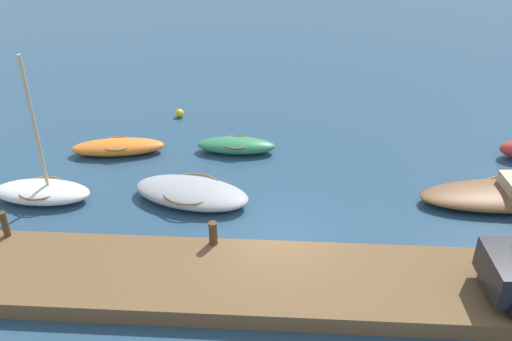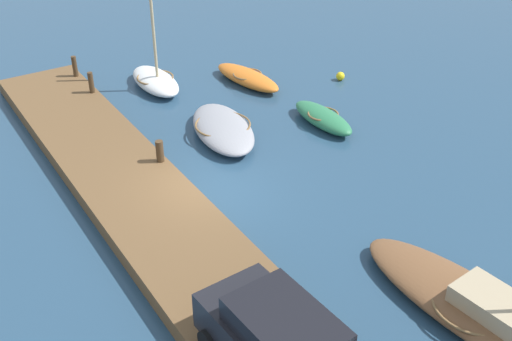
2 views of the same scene
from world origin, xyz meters
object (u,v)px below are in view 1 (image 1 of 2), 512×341
rowboat_orange (118,147)px  mooring_post_mid_west (5,224)px  marker_buoy (180,113)px  rowboat_green (236,145)px  rowboat_white (42,191)px  motorboat_grey (191,192)px  mooring_post_mid_east (213,233)px

rowboat_orange → mooring_post_mid_west: 6.55m
mooring_post_mid_west → marker_buoy: (3.52, 9.92, -0.76)m
rowboat_green → marker_buoy: size_ratio=8.44×
rowboat_white → mooring_post_mid_west: size_ratio=6.22×
motorboat_grey → mooring_post_mid_east: bearing=-55.7°
mooring_post_mid_west → marker_buoy: mooring_post_mid_west is taller
rowboat_white → mooring_post_mid_east: bearing=-21.8°
rowboat_white → rowboat_orange: rowboat_white is taller
rowboat_orange → marker_buoy: rowboat_orange is taller
motorboat_grey → rowboat_green: (1.25, 3.66, -0.02)m
rowboat_orange → mooring_post_mid_east: (4.69, -6.30, 0.60)m
motorboat_grey → rowboat_green: 3.87m
mooring_post_mid_east → rowboat_green: bearing=89.4°
motorboat_grey → marker_buoy: bearing=116.8°
rowboat_white → marker_buoy: 7.99m
mooring_post_mid_west → mooring_post_mid_east: size_ratio=1.14×
rowboat_white → rowboat_orange: (1.74, 3.52, -0.08)m
motorboat_grey → rowboat_white: bearing=-163.9°
rowboat_orange → mooring_post_mid_west: mooring_post_mid_west is taller
marker_buoy → rowboat_green: bearing=-47.9°
rowboat_green → marker_buoy: bearing=132.0°
motorboat_grey → rowboat_white: 5.26m
mooring_post_mid_west → mooring_post_mid_east: mooring_post_mid_west is taller
rowboat_green → rowboat_white: bearing=-149.1°
rowboat_green → mooring_post_mid_east: 6.73m
mooring_post_mid_east → rowboat_white: bearing=156.6°
motorboat_grey → rowboat_orange: bearing=150.5°
mooring_post_mid_east → rowboat_orange: bearing=126.7°
motorboat_grey → mooring_post_mid_west: (-5.18, -3.05, 0.62)m
motorboat_grey → rowboat_white: size_ratio=0.84×
rowboat_orange → marker_buoy: (1.86, 3.61, -0.11)m
mooring_post_mid_west → rowboat_white: bearing=91.6°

